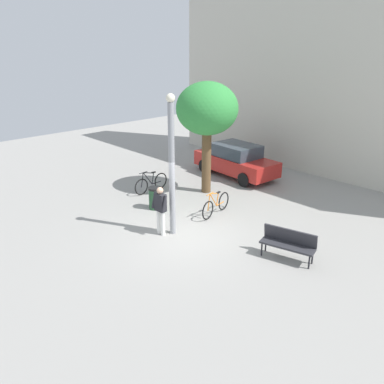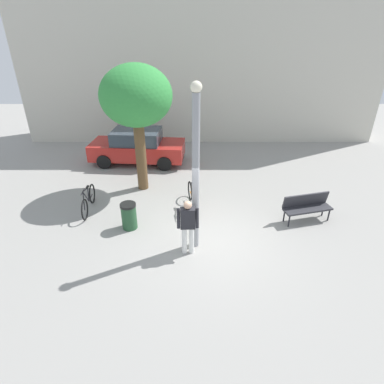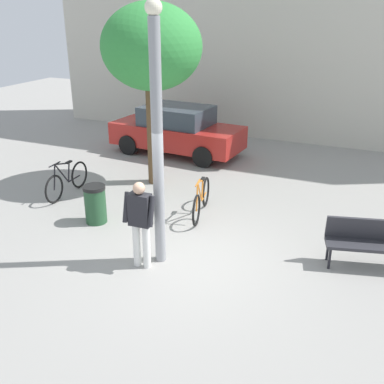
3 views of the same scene
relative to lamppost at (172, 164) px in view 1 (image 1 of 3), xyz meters
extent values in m
plane|color=gray|center=(0.38, 0.19, -2.44)|extent=(36.00, 36.00, 0.00)
cube|color=beige|center=(0.38, 10.08, 2.50)|extent=(18.42, 2.00, 9.89)
cylinder|color=gray|center=(0.00, 0.00, -0.26)|extent=(0.20, 0.20, 4.36)
sphere|color=#F2EACC|center=(0.00, 0.00, 2.04)|extent=(0.28, 0.28, 0.28)
cylinder|color=white|center=(-0.11, -0.34, -2.02)|extent=(0.14, 0.14, 0.85)
cylinder|color=white|center=(-0.31, -0.34, -2.02)|extent=(0.14, 0.14, 0.85)
cube|color=#232328|center=(-0.21, -0.34, -1.29)|extent=(0.41, 0.23, 0.60)
sphere|color=tan|center=(-0.21, -0.34, -0.88)|extent=(0.22, 0.22, 0.22)
cylinder|color=#232328|center=(0.04, -0.38, -1.26)|extent=(0.10, 0.23, 0.55)
cylinder|color=#232328|center=(-0.46, -0.40, -1.26)|extent=(0.10, 0.23, 0.55)
cube|color=#2D2D33|center=(3.65, 1.27, -1.99)|extent=(1.66, 0.82, 0.06)
cube|color=#2D2D33|center=(3.60, 1.46, -1.74)|extent=(1.58, 0.52, 0.44)
cylinder|color=black|center=(4.39, 1.30, -2.23)|extent=(0.05, 0.05, 0.42)
cylinder|color=black|center=(2.99, 0.94, -2.23)|extent=(0.05, 0.05, 0.42)
cylinder|color=black|center=(4.31, 1.61, -2.23)|extent=(0.05, 0.05, 0.42)
cylinder|color=black|center=(2.91, 1.25, -2.23)|extent=(0.05, 0.05, 0.42)
cylinder|color=brown|center=(-2.02, 3.65, -1.10)|extent=(0.39, 0.39, 2.68)
ellipsoid|color=#328C3D|center=(-2.02, 3.65, 1.12)|extent=(2.51, 2.51, 2.14)
torus|color=black|center=(0.04, 1.64, -2.09)|extent=(0.18, 0.71, 0.71)
torus|color=black|center=(-0.17, 2.72, -2.09)|extent=(0.18, 0.71, 0.71)
cylinder|color=orange|center=(-0.03, 2.00, -1.80)|extent=(0.13, 0.50, 0.64)
cylinder|color=orange|center=(-0.04, 2.05, -1.57)|extent=(0.15, 0.58, 0.18)
cylinder|color=orange|center=(-0.08, 2.28, -1.88)|extent=(0.06, 0.14, 0.48)
cylinder|color=orange|center=(-0.12, 2.47, -2.11)|extent=(0.13, 0.50, 0.04)
cylinder|color=orange|center=(0.03, 1.70, -1.80)|extent=(0.07, 0.17, 0.63)
cube|color=black|center=(-0.09, 2.33, -1.61)|extent=(0.12, 0.21, 0.04)
cylinder|color=orange|center=(0.02, 1.77, -1.49)|extent=(0.11, 0.44, 0.03)
torus|color=black|center=(-3.62, 1.40, -2.09)|extent=(0.09, 0.71, 0.71)
torus|color=black|center=(-3.68, 2.50, -2.09)|extent=(0.09, 0.71, 0.71)
cylinder|color=black|center=(-3.64, 1.77, -1.80)|extent=(0.06, 0.50, 0.64)
cylinder|color=black|center=(-3.64, 1.82, -1.57)|extent=(0.07, 0.58, 0.18)
cylinder|color=black|center=(-3.66, 2.05, -1.88)|extent=(0.04, 0.14, 0.48)
cylinder|color=black|center=(-3.67, 2.25, -2.11)|extent=(0.06, 0.50, 0.04)
cylinder|color=black|center=(-3.62, 1.47, -1.80)|extent=(0.05, 0.17, 0.63)
cube|color=black|center=(-3.66, 2.10, -1.61)|extent=(0.09, 0.20, 0.04)
cylinder|color=black|center=(-3.63, 1.53, -1.49)|extent=(0.05, 0.44, 0.03)
cube|color=#AD231E|center=(-2.58, 6.24, -1.82)|extent=(4.32, 2.02, 0.70)
cube|color=#333D47|center=(-2.58, 6.24, -1.19)|extent=(2.21, 1.72, 0.60)
cylinder|color=black|center=(-1.18, 6.93, -2.12)|extent=(0.66, 0.27, 0.64)
cylinder|color=black|center=(-1.30, 5.34, -2.12)|extent=(0.66, 0.27, 0.64)
cylinder|color=black|center=(-3.87, 7.14, -2.12)|extent=(0.66, 0.27, 0.64)
cylinder|color=black|center=(-3.99, 5.54, -2.12)|extent=(0.66, 0.27, 0.64)
cylinder|color=#234C2D|center=(-2.07, 0.89, -2.05)|extent=(0.47, 0.47, 0.79)
cylinder|color=black|center=(-2.07, 0.89, -1.61)|extent=(0.50, 0.50, 0.08)
camera|label=1|loc=(9.21, -7.88, 3.60)|focal=37.21mm
camera|label=2|loc=(-0.10, -7.51, 3.35)|focal=29.73mm
camera|label=3|loc=(3.59, -6.77, 2.08)|focal=42.93mm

